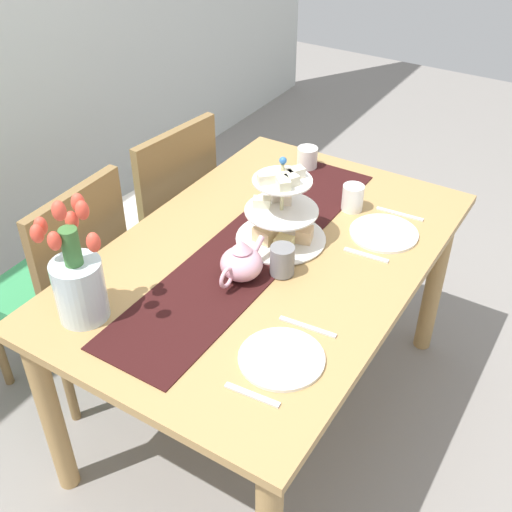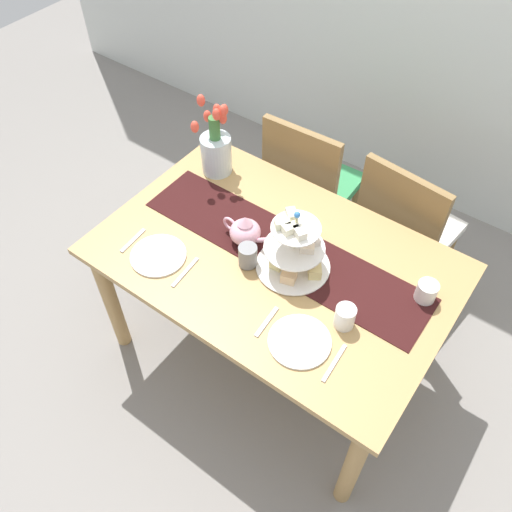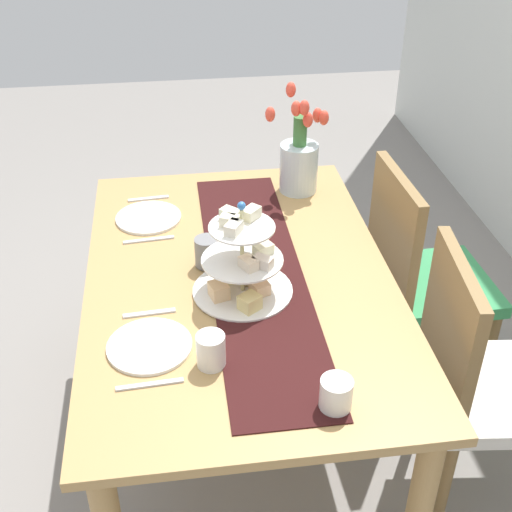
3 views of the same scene
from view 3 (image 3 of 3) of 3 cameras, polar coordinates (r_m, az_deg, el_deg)
The scene contains 17 objects.
ground_plane at distance 2.59m, azimuth -1.19°, elevation -15.07°, with size 8.00×8.00×0.00m, color gray.
dining_table at distance 2.16m, azimuth -1.38°, elevation -3.99°, with size 1.44×0.94×0.74m.
chair_left at distance 2.59m, azimuth 13.54°, elevation -1.33°, with size 0.43×0.43×0.91m.
chair_right at distance 2.20m, azimuth 18.32°, elevation -9.53°, with size 0.46×0.46×0.91m.
table_runner at distance 2.10m, azimuth 0.02°, elevation -1.49°, with size 1.28×0.29×0.00m, color black.
tiered_cake_stand at distance 1.97m, azimuth -1.10°, elevation -0.90°, with size 0.30×0.30×0.30m.
teapot at distance 2.19m, azimuth -1.90°, elevation 1.91°, with size 0.24×0.13×0.14m.
tulip_vase at distance 2.52m, azimuth 3.66°, elevation 8.20°, with size 0.14×0.23×0.41m.
cream_jug at distance 1.65m, azimuth 6.77°, elevation -11.51°, with size 0.08×0.08×0.09m, color white.
dinner_plate_left at distance 2.41m, azimuth -9.07°, elevation 3.22°, with size 0.23×0.23×0.01m, color white.
fork_left at distance 2.54m, azimuth -9.08°, elevation 4.82°, with size 0.02×0.15×0.01m, color silver.
knife_left at distance 2.29m, azimuth -9.05°, elevation 1.36°, with size 0.01×0.17×0.01m, color silver.
dinner_plate_right at distance 1.85m, azimuth -8.99°, elevation -7.51°, with size 0.23×0.23×0.01m, color white.
fork_right at distance 1.96m, azimuth -9.00°, elevation -4.79°, with size 0.02×0.15×0.01m, color silver.
knife_right at distance 1.74m, azimuth -8.96°, elevation -10.67°, with size 0.01×0.17×0.01m, color silver.
mug_grey at distance 2.12m, azimuth -4.18°, elevation 0.34°, with size 0.08×0.08×0.10m, color slate.
mug_white_text at distance 1.75m, azimuth -3.83°, elevation -7.96°, with size 0.08×0.08×0.10m, color white.
Camera 3 is at (1.70, -0.18, 1.94)m, focal length 47.36 mm.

